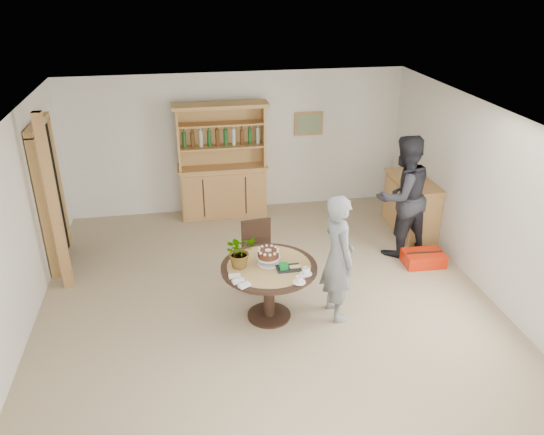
{
  "coord_description": "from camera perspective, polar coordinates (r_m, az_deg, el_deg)",
  "views": [
    {
      "loc": [
        -1.0,
        -5.59,
        4.09
      ],
      "look_at": [
        0.14,
        0.74,
        1.05
      ],
      "focal_mm": 35.0,
      "sensor_mm": 36.0,
      "label": 1
    }
  ],
  "objects": [
    {
      "name": "ground",
      "position": [
        7.0,
        -0.05,
        -10.47
      ],
      "size": [
        7.0,
        7.0,
        0.0
      ],
      "primitive_type": "plane",
      "color": "tan",
      "rests_on": "ground"
    },
    {
      "name": "dining_table",
      "position": [
        6.65,
        -0.32,
        -6.32
      ],
      "size": [
        1.2,
        1.2,
        0.76
      ],
      "color": "black",
      "rests_on": "ground"
    },
    {
      "name": "napkins",
      "position": [
        6.24,
        -3.56,
        -6.81
      ],
      "size": [
        0.24,
        0.33,
        0.03
      ],
      "color": "white",
      "rests_on": "dining_table"
    },
    {
      "name": "gift_tray",
      "position": [
        6.48,
        1.74,
        -5.35
      ],
      "size": [
        0.3,
        0.2,
        0.08
      ],
      "color": "black",
      "rests_on": "dining_table"
    },
    {
      "name": "teen_boy",
      "position": [
        6.62,
        7.11,
        -4.32
      ],
      "size": [
        0.48,
        0.66,
        1.67
      ],
      "primitive_type": "imported",
      "rotation": [
        0.0,
        0.0,
        1.71
      ],
      "color": "slate",
      "rests_on": "ground"
    },
    {
      "name": "room_shell",
      "position": [
        6.15,
        -0.04,
        2.84
      ],
      "size": [
        6.04,
        7.04,
        2.52
      ],
      "color": "white",
      "rests_on": "ground"
    },
    {
      "name": "pine_post",
      "position": [
        7.55,
        -22.39,
        1.21
      ],
      "size": [
        0.12,
        0.12,
        2.5
      ],
      "primitive_type": "cube",
      "color": "tan",
      "rests_on": "ground"
    },
    {
      "name": "flower_vase",
      "position": [
        6.46,
        -3.47,
        -3.61
      ],
      "size": [
        0.47,
        0.44,
        0.42
      ],
      "primitive_type": "imported",
      "rotation": [
        0.0,
        0.0,
        0.35
      ],
      "color": "#3F7233",
      "rests_on": "dining_table"
    },
    {
      "name": "hutch",
      "position": [
        9.49,
        -5.3,
        4.19
      ],
      "size": [
        1.62,
        0.54,
        2.04
      ],
      "color": "tan",
      "rests_on": "ground"
    },
    {
      "name": "adult_person",
      "position": [
        8.27,
        13.85,
        2.23
      ],
      "size": [
        1.1,
        0.96,
        1.9
      ],
      "primitive_type": "imported",
      "rotation": [
        0.0,
        0.0,
        3.44
      ],
      "color": "black",
      "rests_on": "ground"
    },
    {
      "name": "sideboard",
      "position": [
        9.2,
        14.72,
        1.28
      ],
      "size": [
        0.54,
        1.26,
        0.94
      ],
      "color": "tan",
      "rests_on": "ground"
    },
    {
      "name": "dining_chair",
      "position": [
        7.39,
        -1.49,
        -3.46
      ],
      "size": [
        0.46,
        0.46,
        0.95
      ],
      "rotation": [
        0.0,
        0.0,
        0.1
      ],
      "color": "black",
      "rests_on": "ground"
    },
    {
      "name": "coffee_cup_b",
      "position": [
        6.22,
        2.95,
        -6.73
      ],
      "size": [
        0.15,
        0.15,
        0.08
      ],
      "color": "white",
      "rests_on": "dining_table"
    },
    {
      "name": "red_suitcase",
      "position": [
        8.37,
        15.99,
        -4.24
      ],
      "size": [
        0.61,
        0.42,
        0.21
      ],
      "rotation": [
        0.0,
        0.0,
        -0.04
      ],
      "color": "red",
      "rests_on": "ground"
    },
    {
      "name": "doorway",
      "position": [
        8.38,
        -22.83,
        2.39
      ],
      "size": [
        0.13,
        1.1,
        2.18
      ],
      "color": "black",
      "rests_on": "ground"
    },
    {
      "name": "birthday_cake",
      "position": [
        6.55,
        -0.4,
        -4.02
      ],
      "size": [
        0.3,
        0.3,
        0.2
      ],
      "color": "white",
      "rests_on": "dining_table"
    },
    {
      "name": "coffee_cup_a",
      "position": [
        6.38,
        3.67,
        -5.79
      ],
      "size": [
        0.15,
        0.15,
        0.09
      ],
      "color": "white",
      "rests_on": "dining_table"
    }
  ]
}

